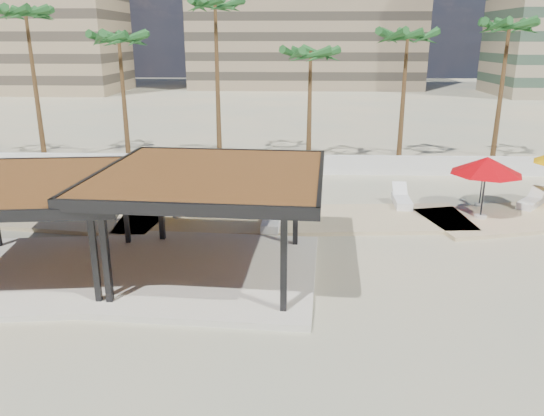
{
  "coord_description": "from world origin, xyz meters",
  "views": [
    {
      "loc": [
        1.83,
        -16.23,
        8.1
      ],
      "look_at": [
        1.07,
        4.61,
        1.4
      ],
      "focal_mm": 35.0,
      "sensor_mm": 36.0,
      "label": 1
    }
  ],
  "objects_px": {
    "lounger_a": "(99,203)",
    "lounger_b": "(272,221)",
    "pavilion_west": "(36,219)",
    "lounger_d": "(531,202)",
    "lounger_c": "(402,200)",
    "umbrella_c": "(487,166)",
    "pavilion_central": "(212,214)"
  },
  "relations": [
    {
      "from": "lounger_a",
      "to": "lounger_b",
      "type": "bearing_deg",
      "value": -112.39
    },
    {
      "from": "lounger_a",
      "to": "lounger_d",
      "type": "xyz_separation_m",
      "value": [
        21.29,
        1.03,
        -0.01
      ]
    },
    {
      "from": "pavilion_central",
      "to": "lounger_d",
      "type": "relative_size",
      "value": 3.89
    },
    {
      "from": "umbrella_c",
      "to": "lounger_c",
      "type": "relative_size",
      "value": 1.4
    },
    {
      "from": "pavilion_west",
      "to": "lounger_d",
      "type": "height_order",
      "value": "pavilion_west"
    },
    {
      "from": "lounger_b",
      "to": "lounger_c",
      "type": "xyz_separation_m",
      "value": [
        6.36,
        3.4,
        0.0
      ]
    },
    {
      "from": "pavilion_west",
      "to": "lounger_b",
      "type": "relative_size",
      "value": 3.33
    },
    {
      "from": "umbrella_c",
      "to": "lounger_b",
      "type": "relative_size",
      "value": 1.42
    },
    {
      "from": "pavilion_west",
      "to": "lounger_d",
      "type": "xyz_separation_m",
      "value": [
        20.7,
        8.43,
        -1.75
      ]
    },
    {
      "from": "pavilion_central",
      "to": "lounger_c",
      "type": "bearing_deg",
      "value": 48.76
    },
    {
      "from": "lounger_c",
      "to": "umbrella_c",
      "type": "bearing_deg",
      "value": -118.74
    },
    {
      "from": "pavilion_west",
      "to": "lounger_c",
      "type": "distance_m",
      "value": 16.74
    },
    {
      "from": "pavilion_west",
      "to": "umbrella_c",
      "type": "bearing_deg",
      "value": 13.77
    },
    {
      "from": "pavilion_west",
      "to": "umbrella_c",
      "type": "distance_m",
      "value": 18.75
    },
    {
      "from": "pavilion_west",
      "to": "lounger_a",
      "type": "distance_m",
      "value": 7.63
    },
    {
      "from": "lounger_a",
      "to": "lounger_b",
      "type": "xyz_separation_m",
      "value": [
        8.57,
        -2.36,
        0.0
      ]
    },
    {
      "from": "pavilion_central",
      "to": "lounger_b",
      "type": "bearing_deg",
      "value": 72.42
    },
    {
      "from": "umbrella_c",
      "to": "lounger_c",
      "type": "bearing_deg",
      "value": 148.7
    },
    {
      "from": "umbrella_c",
      "to": "lounger_d",
      "type": "relative_size",
      "value": 1.59
    },
    {
      "from": "lounger_c",
      "to": "pavilion_central",
      "type": "bearing_deg",
      "value": 137.28
    },
    {
      "from": "pavilion_central",
      "to": "umbrella_c",
      "type": "height_order",
      "value": "pavilion_central"
    },
    {
      "from": "umbrella_c",
      "to": "lounger_c",
      "type": "distance_m",
      "value": 4.41
    },
    {
      "from": "umbrella_c",
      "to": "lounger_d",
      "type": "bearing_deg",
      "value": 32.07
    },
    {
      "from": "pavilion_west",
      "to": "lounger_b",
      "type": "distance_m",
      "value": 9.6
    },
    {
      "from": "lounger_b",
      "to": "lounger_c",
      "type": "relative_size",
      "value": 0.98
    },
    {
      "from": "pavilion_west",
      "to": "lounger_b",
      "type": "height_order",
      "value": "pavilion_west"
    },
    {
      "from": "umbrella_c",
      "to": "lounger_b",
      "type": "height_order",
      "value": "umbrella_c"
    },
    {
      "from": "lounger_a",
      "to": "lounger_b",
      "type": "relative_size",
      "value": 1.0
    },
    {
      "from": "umbrella_c",
      "to": "lounger_a",
      "type": "height_order",
      "value": "umbrella_c"
    },
    {
      "from": "lounger_c",
      "to": "pavilion_west",
      "type": "bearing_deg",
      "value": 123.06
    },
    {
      "from": "umbrella_c",
      "to": "lounger_b",
      "type": "distance_m",
      "value": 9.97
    },
    {
      "from": "pavilion_west",
      "to": "lounger_d",
      "type": "relative_size",
      "value": 3.73
    }
  ]
}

